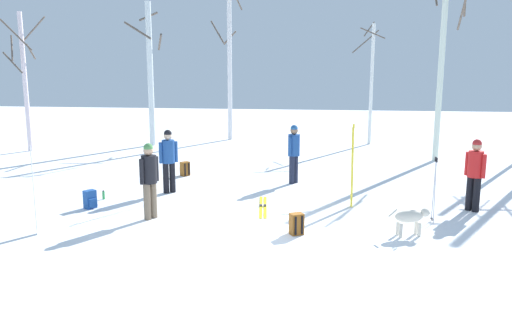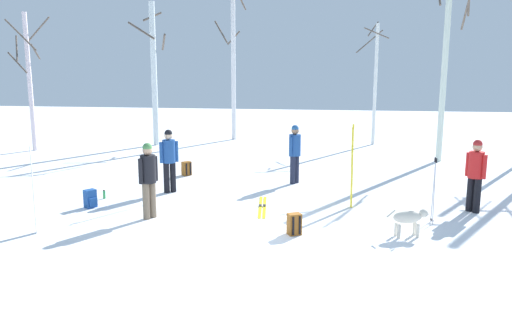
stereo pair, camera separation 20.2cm
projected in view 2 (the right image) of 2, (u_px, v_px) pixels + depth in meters
The scene contains 20 objects.
ground_plane at pixel (253, 230), 10.46m from camera, with size 60.00×60.00×0.00m, color white.
person_0 at pixel (476, 171), 11.60m from camera, with size 0.39×0.41×1.72m.
person_1 at pixel (295, 150), 14.50m from camera, with size 0.34×0.46×1.72m.
person_2 at pixel (148, 176), 11.12m from camera, with size 0.34×0.46×1.72m.
person_3 at pixel (169, 157), 13.44m from camera, with size 0.44×0.34×1.72m.
dog at pixel (410, 218), 10.00m from camera, with size 0.87×0.37×0.57m.
ski_pair_planted_0 at pixel (33, 190), 10.16m from camera, with size 0.13×0.21×1.82m.
ski_pair_planted_1 at pixel (352, 166), 12.03m from camera, with size 0.06×0.20×2.03m.
ski_pair_lying_0 at pixel (262, 207), 12.17m from camera, with size 0.39×1.91×0.05m.
ski_poles_0 at pixel (149, 172), 12.32m from camera, with size 0.07×0.24×1.51m.
ski_poles_1 at pixel (434, 189), 10.79m from camera, with size 0.07×0.22×1.45m.
backpack_0 at pixel (90, 199), 12.12m from camera, with size 0.34×0.33×0.44m.
backpack_1 at pixel (294, 224), 10.16m from camera, with size 0.32×0.34×0.44m.
backpack_2 at pixel (186, 169), 15.70m from camera, with size 0.35×0.34×0.44m.
water_bottle_0 at pixel (104, 195), 12.94m from camera, with size 0.07×0.07×0.23m.
birch_tree_0 at pixel (29, 78), 19.92m from camera, with size 1.46×1.50×5.46m.
birch_tree_1 at pixel (154, 72), 21.29m from camera, with size 1.57×1.57×6.04m.
birch_tree_2 at pixel (233, 58), 22.84m from camera, with size 1.48×1.24×7.26m.
birch_tree_3 at pixel (375, 81), 21.53m from camera, with size 1.30×1.48×5.27m.
birch_tree_4 at pixel (445, 66), 17.49m from camera, with size 1.20×1.37×6.42m.
Camera 2 is at (1.54, -9.89, 3.36)m, focal length 35.16 mm.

